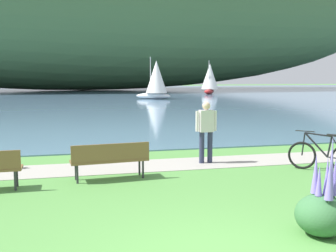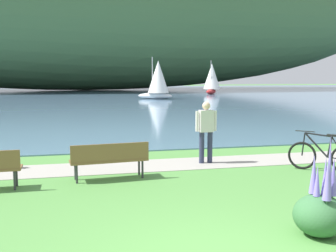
{
  "view_description": "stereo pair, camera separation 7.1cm",
  "coord_description": "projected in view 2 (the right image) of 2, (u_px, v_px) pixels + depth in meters",
  "views": [
    {
      "loc": [
        -1.78,
        -4.49,
        2.42
      ],
      "look_at": [
        0.84,
        6.56,
        1.0
      ],
      "focal_mm": 43.22,
      "sensor_mm": 36.0,
      "label": 1
    },
    {
      "loc": [
        -1.71,
        -4.51,
        2.42
      ],
      "look_at": [
        0.84,
        6.56,
        1.0
      ],
      "focal_mm": 43.22,
      "sensor_mm": 36.0,
      "label": 2
    }
  ],
  "objects": [
    {
      "name": "bay_water",
      "position": [
        89.0,
        95.0,
        51.51
      ],
      "size": [
        180.0,
        80.0,
        0.04
      ],
      "primitive_type": "cube",
      "color": "#5B7F9E",
      "rests_on": "ground"
    },
    {
      "name": "sailboat_mid_bay",
      "position": [
        158.0,
        79.0,
        41.05
      ],
      "size": [
        3.69,
        2.91,
        4.26
      ],
      "color": "white",
      "rests_on": "bay_water"
    },
    {
      "name": "sailboat_nearest_to_shore",
      "position": [
        212.0,
        78.0,
        52.65
      ],
      "size": [
        3.07,
        3.69,
        4.33
      ],
      "color": "#B22323",
      "rests_on": "bay_water"
    },
    {
      "name": "person_on_the_grass",
      "position": [
        206.0,
        128.0,
        11.12
      ],
      "size": [
        0.61,
        0.23,
        1.71
      ],
      "color": "#282D47",
      "rests_on": "ground"
    },
    {
      "name": "echium_bush_beside_closest",
      "position": [
        320.0,
        211.0,
        6.1
      ],
      "size": [
        0.79,
        0.79,
        1.57
      ],
      "color": "#386B3D",
      "rests_on": "ground"
    },
    {
      "name": "distant_hillside",
      "position": [
        84.0,
        7.0,
        64.93
      ],
      "size": [
        107.21,
        28.0,
        26.6
      ],
      "primitive_type": "ellipsoid",
      "color": "#42663D",
      "rests_on": "bay_water"
    },
    {
      "name": "bicycle_leaning_near_bench",
      "position": [
        323.0,
        156.0,
        10.21
      ],
      "size": [
        1.32,
        1.27,
        1.01
      ],
      "color": "black",
      "rests_on": "ground"
    },
    {
      "name": "shoreline_path",
      "position": [
        142.0,
        166.0,
        10.86
      ],
      "size": [
        60.0,
        1.5,
        0.01
      ],
      "primitive_type": "cube",
      "color": "#A39E93",
      "rests_on": "ground"
    },
    {
      "name": "park_bench_near_camera",
      "position": [
        110.0,
        158.0,
        9.38
      ],
      "size": [
        1.84,
        0.65,
        0.88
      ],
      "color": "brown",
      "rests_on": "ground"
    }
  ]
}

